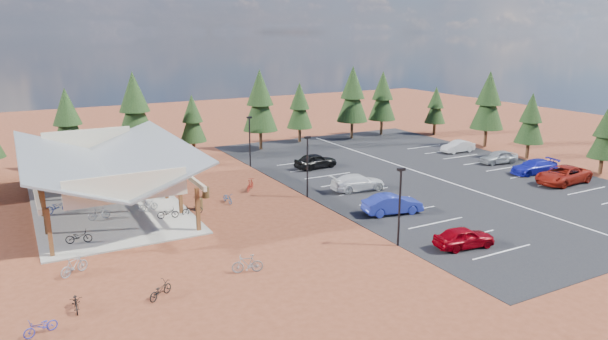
# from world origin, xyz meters

# --- Properties ---
(ground) EXTENTS (140.00, 140.00, 0.00)m
(ground) POSITION_xyz_m (0.00, 0.00, 0.00)
(ground) COLOR #612C19
(ground) RESTS_ON ground
(asphalt_lot) EXTENTS (27.00, 44.00, 0.04)m
(asphalt_lot) POSITION_xyz_m (18.50, 3.00, 0.02)
(asphalt_lot) COLOR black
(asphalt_lot) RESTS_ON ground
(concrete_pad) EXTENTS (10.60, 18.60, 0.10)m
(concrete_pad) POSITION_xyz_m (-10.00, 7.00, 0.05)
(concrete_pad) COLOR gray
(concrete_pad) RESTS_ON ground
(bike_pavilion) EXTENTS (11.65, 19.40, 4.97)m
(bike_pavilion) POSITION_xyz_m (-10.00, 7.00, 3.82)
(bike_pavilion) COLOR brown
(bike_pavilion) RESTS_ON concrete_pad
(lamp_post_0) EXTENTS (0.50, 0.25, 5.14)m
(lamp_post_0) POSITION_xyz_m (5.00, -10.00, 2.98)
(lamp_post_0) COLOR black
(lamp_post_0) RESTS_ON ground
(lamp_post_1) EXTENTS (0.50, 0.25, 5.14)m
(lamp_post_1) POSITION_xyz_m (5.00, 2.00, 2.98)
(lamp_post_1) COLOR black
(lamp_post_1) RESTS_ON ground
(lamp_post_2) EXTENTS (0.50, 0.25, 5.14)m
(lamp_post_2) POSITION_xyz_m (5.00, 14.00, 2.98)
(lamp_post_2) COLOR black
(lamp_post_2) RESTS_ON ground
(trash_bin_0) EXTENTS (0.60, 0.60, 0.90)m
(trash_bin_0) POSITION_xyz_m (-3.92, 3.11, 0.45)
(trash_bin_0) COLOR #453218
(trash_bin_0) RESTS_ON ground
(trash_bin_1) EXTENTS (0.60, 0.60, 0.90)m
(trash_bin_1) POSITION_xyz_m (-2.44, 5.90, 0.45)
(trash_bin_1) COLOR #453218
(trash_bin_1) RESTS_ON ground
(pine_2) EXTENTS (3.50, 3.50, 8.16)m
(pine_2) POSITION_xyz_m (-11.08, 21.05, 4.98)
(pine_2) COLOR #382314
(pine_2) RESTS_ON ground
(pine_3) EXTENTS (4.05, 4.05, 9.43)m
(pine_3) POSITION_xyz_m (-4.46, 21.98, 5.76)
(pine_3) COLOR #382314
(pine_3) RESTS_ON ground
(pine_4) EXTENTS (2.92, 2.92, 6.80)m
(pine_4) POSITION_xyz_m (1.48, 21.50, 4.14)
(pine_4) COLOR #382314
(pine_4) RESTS_ON ground
(pine_5) EXTENTS (3.98, 3.98, 9.27)m
(pine_5) POSITION_xyz_m (9.36, 21.11, 5.67)
(pine_5) COLOR #382314
(pine_5) RESTS_ON ground
(pine_6) EXTENTS (3.18, 3.18, 7.41)m
(pine_6) POSITION_xyz_m (15.43, 22.86, 4.52)
(pine_6) COLOR #382314
(pine_6) RESTS_ON ground
(pine_7) EXTENTS (3.96, 3.96, 9.23)m
(pine_7) POSITION_xyz_m (22.41, 21.69, 5.64)
(pine_7) COLOR #382314
(pine_7) RESTS_ON ground
(pine_8) EXTENTS (3.61, 3.61, 8.41)m
(pine_8) POSITION_xyz_m (27.34, 22.03, 5.14)
(pine_8) COLOR #382314
(pine_8) RESTS_ON ground
(pine_10) EXTENTS (2.81, 2.81, 6.54)m
(pine_10) POSITION_xyz_m (33.56, -4.85, 3.99)
(pine_10) COLOR #382314
(pine_10) RESTS_ON ground
(pine_11) EXTENTS (3.05, 3.05, 7.11)m
(pine_11) POSITION_xyz_m (32.85, 3.11, 4.34)
(pine_11) COLOR #382314
(pine_11) RESTS_ON ground
(pine_12) EXTENTS (3.85, 3.85, 8.98)m
(pine_12) POSITION_xyz_m (33.61, 9.81, 5.48)
(pine_12) COLOR #382314
(pine_12) RESTS_ON ground
(pine_13) EXTENTS (2.75, 2.75, 6.40)m
(pine_13) POSITION_xyz_m (33.68, 18.80, 3.90)
(pine_13) COLOR #382314
(pine_13) RESTS_ON ground
(bike_0) EXTENTS (1.72, 0.92, 0.86)m
(bike_0) POSITION_xyz_m (-12.91, -0.01, 0.53)
(bike_0) COLOR black
(bike_0) RESTS_ON concrete_pad
(bike_1) EXTENTS (1.60, 0.61, 0.94)m
(bike_1) POSITION_xyz_m (-11.06, 4.15, 0.57)
(bike_1) COLOR #95989D
(bike_1) RESTS_ON concrete_pad
(bike_2) EXTENTS (2.01, 1.11, 1.00)m
(bike_2) POSITION_xyz_m (-13.57, 7.16, 0.60)
(bike_2) COLOR navy
(bike_2) RESTS_ON concrete_pad
(bike_3) EXTENTS (1.63, 0.75, 0.94)m
(bike_3) POSITION_xyz_m (-12.20, 13.60, 0.57)
(bike_3) COLOR maroon
(bike_3) RESTS_ON concrete_pad
(bike_4) EXTENTS (1.60, 0.82, 0.80)m
(bike_4) POSITION_xyz_m (-6.60, 2.03, 0.50)
(bike_4) COLOR black
(bike_4) RESTS_ON concrete_pad
(bike_5) EXTENTS (1.50, 0.54, 0.88)m
(bike_5) POSITION_xyz_m (-7.45, 4.46, 0.54)
(bike_5) COLOR #93959B
(bike_5) RESTS_ON concrete_pad
(bike_6) EXTENTS (1.63, 0.99, 0.81)m
(bike_6) POSITION_xyz_m (-6.90, 10.89, 0.51)
(bike_6) COLOR #1C478C
(bike_6) RESTS_ON concrete_pad
(bike_7) EXTENTS (1.86, 0.53, 1.12)m
(bike_7) POSITION_xyz_m (-7.92, 14.17, 0.66)
(bike_7) COLOR maroon
(bike_7) RESTS_ON concrete_pad
(bike_8) EXTENTS (0.63, 1.65, 0.86)m
(bike_8) POSITION_xyz_m (-14.09, -9.06, 0.43)
(bike_8) COLOR black
(bike_8) RESTS_ON ground
(bike_9) EXTENTS (1.78, 1.36, 1.07)m
(bike_9) POSITION_xyz_m (-13.70, -4.69, 0.53)
(bike_9) COLOR gray
(bike_9) RESTS_ON ground
(bike_10) EXTENTS (1.60, 0.96, 0.79)m
(bike_10) POSITION_xyz_m (-15.76, -10.68, 0.40)
(bike_10) COLOR #252B97
(bike_10) RESTS_ON ground
(bike_12) EXTENTS (1.65, 1.43, 0.86)m
(bike_12) POSITION_xyz_m (-10.13, -9.74, 0.43)
(bike_12) COLOR black
(bike_12) RESTS_ON ground
(bike_13) EXTENTS (1.86, 1.03, 1.08)m
(bike_13) POSITION_xyz_m (-5.02, -9.11, 0.54)
(bike_13) COLOR gray
(bike_13) RESTS_ON ground
(bike_14) EXTENTS (0.64, 1.57, 0.81)m
(bike_14) POSITION_xyz_m (-1.36, 3.70, 0.40)
(bike_14) COLOR #1F518E
(bike_14) RESTS_ON ground
(bike_15) EXTENTS (1.49, 1.65, 1.04)m
(bike_15) POSITION_xyz_m (1.60, 6.04, 0.52)
(bike_15) COLOR maroon
(bike_15) RESTS_ON ground
(bike_16) EXTENTS (1.58, 0.57, 0.83)m
(bike_16) POSITION_xyz_m (-4.72, 2.21, 0.41)
(bike_16) COLOR black
(bike_16) RESTS_ON ground
(car_0) EXTENTS (4.13, 2.14, 1.34)m
(car_0) POSITION_xyz_m (8.43, -12.27, 0.71)
(car_0) COLOR #7E0009
(car_0) RESTS_ON asphalt_lot
(car_1) EXTENTS (4.72, 2.41, 1.48)m
(car_1) POSITION_xyz_m (8.53, -4.81, 0.78)
(car_1) COLOR navy
(car_1) RESTS_ON asphalt_lot
(car_3) EXTENTS (5.01, 2.49, 1.40)m
(car_3) POSITION_xyz_m (9.76, 1.58, 0.74)
(car_3) COLOR silver
(car_3) RESTS_ON asphalt_lot
(car_4) EXTENTS (4.55, 2.13, 1.50)m
(car_4) POSITION_xyz_m (10.45, 10.17, 0.79)
(car_4) COLOR black
(car_4) RESTS_ON asphalt_lot
(car_6) EXTENTS (5.77, 2.91, 1.56)m
(car_6) POSITION_xyz_m (27.19, -5.43, 0.82)
(car_6) COLOR maroon
(car_6) RESTS_ON asphalt_lot
(car_7) EXTENTS (4.97, 2.58, 1.38)m
(car_7) POSITION_xyz_m (27.80, -1.87, 0.73)
(car_7) COLOR #1519A0
(car_7) RESTS_ON asphalt_lot
(car_8) EXTENTS (4.24, 2.23, 1.38)m
(car_8) POSITION_xyz_m (28.14, 2.79, 0.73)
(car_8) COLOR gray
(car_8) RESTS_ON asphalt_lot
(car_9) EXTENTS (4.05, 1.52, 1.32)m
(car_9) POSITION_xyz_m (28.34, 8.87, 0.70)
(car_9) COLOR beige
(car_9) RESTS_ON asphalt_lot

